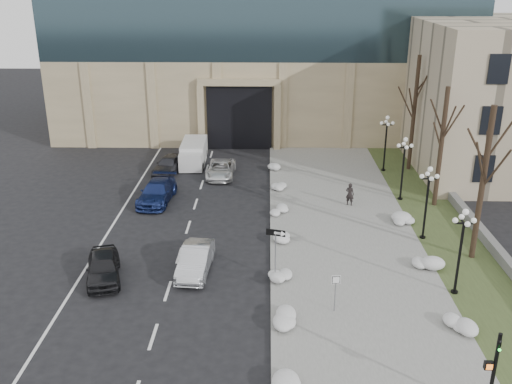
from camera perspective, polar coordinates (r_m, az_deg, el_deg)
ground at (r=25.06m, az=4.26°, el=-17.06°), size 160.00×160.00×0.00m
sidewalk at (r=37.36m, az=8.60°, el=-3.55°), size 9.00×40.00×0.12m
curb at (r=37.04m, az=1.67°, el=-3.51°), size 0.30×40.00×0.14m
grass_strip at (r=38.75m, az=18.19°, el=-3.51°), size 4.00×40.00×0.10m
stone_wall at (r=41.00m, az=20.15°, el=-1.94°), size 0.50×30.00×0.70m
car_a at (r=31.88m, az=-15.03°, el=-7.25°), size 2.73×4.57×1.46m
car_b at (r=31.69m, az=-6.08°, el=-6.77°), size 1.80×4.49×1.45m
car_c at (r=41.62m, az=-9.87°, el=0.01°), size 2.52×5.30×1.49m
car_d at (r=46.26m, az=-3.54°, el=2.30°), size 2.26×4.65×1.28m
car_e at (r=47.61m, az=-8.68°, el=2.77°), size 2.68×4.62×1.48m
pedestrian at (r=40.60m, az=9.37°, el=-0.22°), size 0.70×0.60×1.63m
box_truck at (r=49.74m, az=-6.27°, el=3.85°), size 2.15×5.78×1.82m
one_way_sign at (r=30.03m, az=2.31°, el=-4.72°), size 1.07×0.48×2.91m
keep_sign at (r=27.79m, az=7.97°, el=-9.27°), size 0.44×0.09×2.06m
traffic_signal at (r=23.31m, az=22.54°, el=-16.64°), size 0.61×0.82×3.62m
snow_clump_b at (r=27.29m, az=3.30°, el=-12.69°), size 1.10×1.60×0.36m
snow_clump_c at (r=30.85m, az=2.34°, el=-8.39°), size 1.10×1.60×0.36m
snow_clump_d at (r=34.76m, az=2.41°, el=-4.82°), size 1.10×1.60×0.36m
snow_clump_e at (r=38.85m, az=2.39°, el=-1.94°), size 1.10×1.60×0.36m
snow_clump_f at (r=43.31m, az=2.30°, el=0.53°), size 1.10×1.60×0.36m
snow_clump_g at (r=47.50m, az=1.99°, el=2.40°), size 1.10×1.60×0.36m
snow_clump_h at (r=28.57m, az=19.79°, el=-12.37°), size 1.10×1.60×0.36m
snow_clump_i at (r=33.58m, az=16.48°, el=-6.72°), size 1.10×1.60×0.36m
snow_clump_j at (r=38.44m, az=14.41°, el=-2.89°), size 1.10×1.60×0.36m
lamppost_a at (r=30.11m, az=19.88°, el=-4.57°), size 1.18×1.18×4.76m
lamppost_b at (r=35.82m, az=16.78°, el=-0.12°), size 1.18×1.18×4.76m
lamppost_c at (r=41.76m, az=14.56°, el=3.09°), size 1.18×1.18×4.76m
lamppost_d at (r=47.85m, az=12.88°, el=5.49°), size 1.18×1.18×4.76m
tree_near at (r=33.40m, az=21.99°, el=2.73°), size 3.20×3.20×9.00m
tree_mid at (r=40.75m, az=18.20°, el=5.84°), size 3.20×3.20×8.50m
tree_far at (r=48.12m, az=15.66°, el=9.10°), size 3.20×3.20×9.50m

